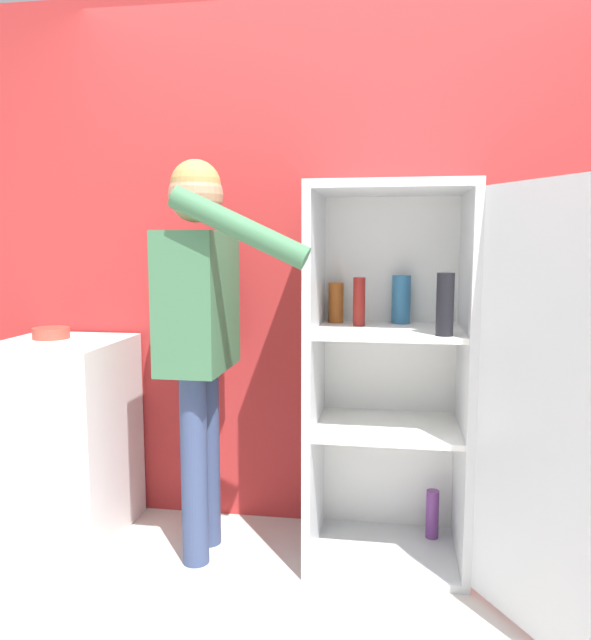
% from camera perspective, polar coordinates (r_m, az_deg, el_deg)
% --- Properties ---
extents(wall_back, '(7.00, 0.06, 2.55)m').
position_cam_1_polar(wall_back, '(3.00, 4.15, 5.03)').
color(wall_back, '#B72D2D').
rests_on(wall_back, ground_plane).
extents(refrigerator, '(1.06, 1.14, 1.62)m').
position_cam_1_polar(refrigerator, '(2.64, 11.40, -5.47)').
color(refrigerator, silver).
rests_on(refrigerator, ground_plane).
extents(person, '(0.65, 0.60, 1.73)m').
position_cam_1_polar(person, '(2.70, -8.72, 0.94)').
color(person, '#384770').
rests_on(person, ground_plane).
extents(counter, '(0.55, 0.58, 0.93)m').
position_cam_1_polar(counter, '(3.20, -20.44, -10.06)').
color(counter, white).
rests_on(counter, ground_plane).
extents(bowl, '(0.17, 0.17, 0.05)m').
position_cam_1_polar(bowl, '(3.18, -21.44, -1.12)').
color(bowl, '#B24738').
rests_on(bowl, counter).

